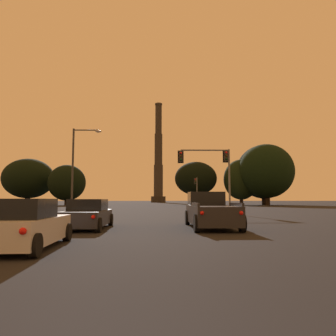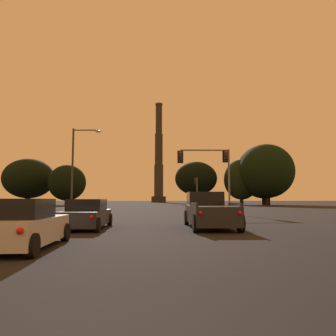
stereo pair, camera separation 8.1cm
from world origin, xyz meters
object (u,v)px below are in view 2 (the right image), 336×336
Objects in this scene: sedan_left_lane_second at (86,215)px; street_lamp at (77,161)px; traffic_light_overhead_right at (212,164)px; pickup_truck_right_lane_second at (209,211)px; traffic_light_far_right at (196,188)px; smokestack at (159,163)px; hatchback_left_lane_third at (21,225)px.

street_lamp is at bearing 105.20° from sedan_left_lane_second.
traffic_light_overhead_right is at bearing 59.91° from sedan_left_lane_second.
street_lamp reaches higher than pickup_truck_right_lane_second.
pickup_truck_right_lane_second is 0.64× the size of street_lamp.
street_lamp is at bearing -117.59° from traffic_light_far_right.
pickup_truck_right_lane_second is 15.70m from traffic_light_overhead_right.
traffic_light_far_right is 86.53m from smokestack.
traffic_light_overhead_right is (8.53, 15.50, 4.15)m from sedan_left_lane_second.
traffic_light_far_right is 0.64× the size of street_lamp.
traffic_light_overhead_right is 13.66m from street_lamp.
street_lamp is (-4.69, 23.59, 4.61)m from hatchback_left_lane_third.
street_lamp is at bearing -93.43° from smokestack.
sedan_left_lane_second is at bearing -73.55° from street_lamp.
traffic_light_far_right is at bearing 87.10° from traffic_light_overhead_right.
traffic_light_overhead_right is (2.46, 14.98, 4.01)m from pickup_truck_right_lane_second.
smokestack is (1.79, 130.91, 17.15)m from sedan_left_lane_second.
traffic_light_far_right is 32.66m from street_lamp.
hatchback_left_lane_third reaches higher than sedan_left_lane_second.
sedan_left_lane_second is 0.10× the size of smokestack.
pickup_truck_right_lane_second is 0.12× the size of smokestack.
hatchback_left_lane_third is at bearing -101.23° from traffic_light_far_right.
traffic_light_far_right is at bearing 76.38° from sedan_left_lane_second.
smokestack is at bearing 95.57° from traffic_light_far_right.
hatchback_left_lane_third is at bearing -133.16° from pickup_truck_right_lane_second.
traffic_light_overhead_right is 116.34m from smokestack.
traffic_light_far_right is (10.07, 45.95, 2.98)m from sedan_left_lane_second.
pickup_truck_right_lane_second is at bearing -99.33° from traffic_light_overhead_right.
traffic_light_far_right reaches higher than hatchback_left_lane_third.
sedan_left_lane_second is 0.75× the size of traffic_light_overhead_right.
hatchback_left_lane_third is at bearing -94.27° from sedan_left_lane_second.
smokestack reaches higher than hatchback_left_lane_third.
sedan_left_lane_second is 1.13× the size of hatchback_left_lane_third.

